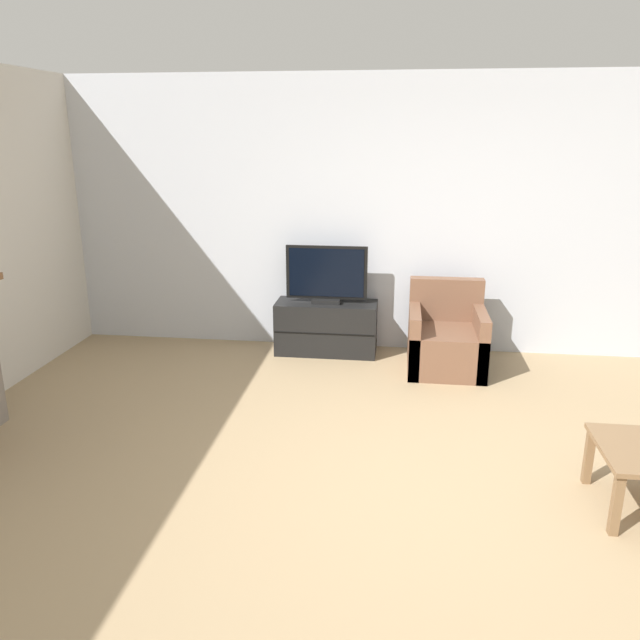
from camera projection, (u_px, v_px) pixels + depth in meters
ground_plane at (430, 508)px, 3.72m from camera, size 24.00×24.00×0.00m
wall_back at (425, 217)px, 6.11m from camera, size 12.00×0.06×2.70m
tv_stand at (326, 328)px, 6.28m from camera, size 1.01×0.41×0.52m
tv at (326, 276)px, 6.12m from camera, size 0.80×0.18×0.57m
armchair at (446, 341)px, 5.86m from camera, size 0.70×0.76×0.81m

